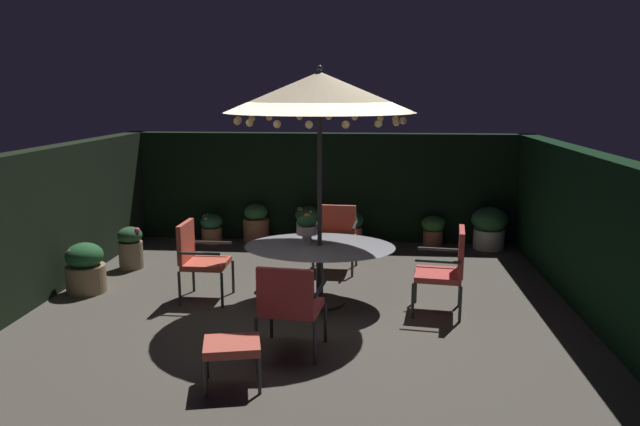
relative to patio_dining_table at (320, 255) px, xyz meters
name	(u,v)px	position (x,y,z in m)	size (l,w,h in m)	color
ground_plane	(302,313)	(-0.18, -0.34, -0.64)	(7.18, 7.78, 0.02)	#47433B
hedge_backdrop_rear	(326,187)	(-0.18, 3.40, 0.32)	(7.18, 0.30, 1.90)	black
hedge_backdrop_left	(23,230)	(-3.62, -0.34, 0.32)	(0.30, 7.78, 1.90)	black
hedge_backdrop_right	(604,242)	(3.26, -0.34, 0.32)	(0.30, 7.78, 1.90)	black
patio_dining_table	(320,255)	(0.00, 0.00, 0.00)	(1.87, 1.45, 0.75)	#2D302D
patio_umbrella	(320,93)	(0.00, 0.00, 1.97)	(2.28, 2.28, 2.92)	#2F3234
centerpiece_planter	(307,226)	(-0.16, 0.07, 0.35)	(0.26, 0.26, 0.39)	beige
patio_chair_north	(198,255)	(-1.55, 0.02, -0.05)	(0.58, 0.61, 1.00)	#31312D
patio_chair_northeast	(289,302)	(-0.17, -1.53, -0.07)	(0.69, 0.64, 0.95)	#2E2832
patio_chair_east	(447,266)	(1.54, -0.20, -0.04)	(0.65, 0.66, 1.04)	#29322C
patio_chair_southeast	(336,233)	(0.12, 1.54, -0.08)	(0.65, 0.66, 0.94)	#2D2E2B
ottoman_footrest	(232,348)	(-0.60, -2.24, -0.26)	(0.58, 0.51, 0.42)	#2D2E2D
potted_plant_left_near	(489,227)	(2.62, 2.93, -0.25)	(0.61, 0.61, 0.71)	beige
potted_plant_back_center	(308,225)	(-0.46, 2.92, -0.27)	(0.42, 0.42, 0.68)	tan
potted_plant_back_right	(256,223)	(-1.39, 3.08, -0.30)	(0.46, 0.46, 0.68)	#A16748
potted_plant_right_far	(351,229)	(0.29, 2.75, -0.29)	(0.43, 0.43, 0.64)	#A75F41
potted_plant_left_far	(130,247)	(-2.96, 1.30, -0.30)	(0.36, 0.36, 0.64)	#7F6952
potted_plant_front_corner	(212,228)	(-2.15, 2.90, -0.36)	(0.38, 0.38, 0.52)	#A16743
potted_plant_back_left	(85,268)	(-3.13, 0.17, -0.30)	(0.51, 0.51, 0.67)	#846F4E
potted_plant_right_near	(433,229)	(1.70, 3.04, -0.34)	(0.40, 0.40, 0.52)	#A6604A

